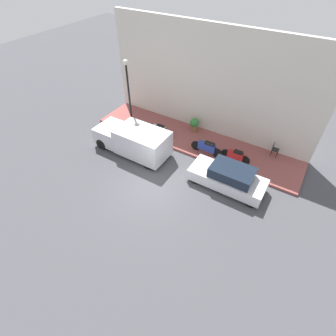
% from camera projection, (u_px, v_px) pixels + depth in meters
% --- Properties ---
extents(ground_plane, '(60.00, 60.00, 0.00)m').
position_uv_depth(ground_plane, '(152.00, 186.00, 14.63)').
color(ground_plane, '#47474C').
extents(sidewalk, '(3.03, 14.14, 0.16)m').
position_uv_depth(sidewalk, '(194.00, 140.00, 17.71)').
color(sidewalk, '#934C47').
rests_on(sidewalk, ground_plane).
extents(building_facade, '(0.30, 14.14, 6.95)m').
position_uv_depth(building_facade, '(209.00, 83.00, 16.47)').
color(building_facade, silver).
rests_on(building_facade, ground_plane).
extents(parked_car, '(1.67, 4.14, 1.40)m').
position_uv_depth(parked_car, '(228.00, 177.00, 14.22)').
color(parked_car, silver).
rests_on(parked_car, ground_plane).
extents(delivery_van, '(1.96, 4.90, 1.80)m').
position_uv_depth(delivery_van, '(133.00, 140.00, 16.33)').
color(delivery_van, silver).
rests_on(delivery_van, ground_plane).
extents(scooter_silver, '(0.30, 1.78, 0.78)m').
position_uv_depth(scooter_silver, '(159.00, 129.00, 17.78)').
color(scooter_silver, '#B7B7BF').
rests_on(scooter_silver, sidewalk).
extents(motorcycle_blue, '(0.30, 2.11, 0.88)m').
position_uv_depth(motorcycle_blue, '(207.00, 147.00, 16.23)').
color(motorcycle_blue, navy).
rests_on(motorcycle_blue, sidewalk).
extents(motorcycle_red, '(0.30, 1.81, 0.84)m').
position_uv_depth(motorcycle_red, '(236.00, 156.00, 15.66)').
color(motorcycle_red, '#B21E1E').
rests_on(motorcycle_red, sidewalk).
extents(streetlamp, '(0.34, 0.34, 4.88)m').
position_uv_depth(streetlamp, '(128.00, 87.00, 16.37)').
color(streetlamp, black).
rests_on(streetlamp, sidewalk).
extents(potted_plant, '(0.64, 0.64, 0.97)m').
position_uv_depth(potted_plant, '(194.00, 124.00, 18.04)').
color(potted_plant, brown).
rests_on(potted_plant, sidewalk).
extents(cafe_chair, '(0.40, 0.40, 0.88)m').
position_uv_depth(cafe_chair, '(274.00, 149.00, 16.05)').
color(cafe_chair, '#262626').
rests_on(cafe_chair, sidewalk).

